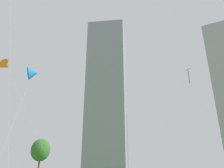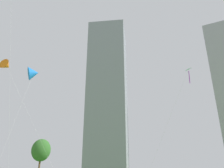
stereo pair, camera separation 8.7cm
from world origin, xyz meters
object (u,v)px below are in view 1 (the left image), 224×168
(kite_flying_2, at_px, (6,65))
(park_tree_0, at_px, (41,150))
(kite_flying_5, at_px, (33,73))
(distant_highrise_0, at_px, (107,94))
(kite_flying_7, at_px, (187,72))

(kite_flying_2, distance_m, park_tree_0, 16.40)
(park_tree_0, bearing_deg, kite_flying_2, -93.63)
(kite_flying_2, bearing_deg, kite_flying_5, 104.48)
(kite_flying_5, height_order, distant_highrise_0, distant_highrise_0)
(kite_flying_7, xyz_separation_m, park_tree_0, (-26.69, 4.79, -10.12))
(kite_flying_5, height_order, park_tree_0, kite_flying_5)
(kite_flying_2, height_order, park_tree_0, kite_flying_2)
(kite_flying_2, xyz_separation_m, kite_flying_5, (-2.57, 9.95, 3.29))
(kite_flying_2, relative_size, park_tree_0, 2.58)
(kite_flying_2, xyz_separation_m, distant_highrise_0, (-10.40, 85.81, 23.94))
(kite_flying_7, relative_size, distant_highrise_0, 0.19)
(kite_flying_7, height_order, park_tree_0, kite_flying_7)
(kite_flying_7, distance_m, park_tree_0, 28.94)
(kite_flying_2, height_order, kite_flying_5, kite_flying_5)
(kite_flying_5, xyz_separation_m, kite_flying_7, (29.95, -3.77, -5.33))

